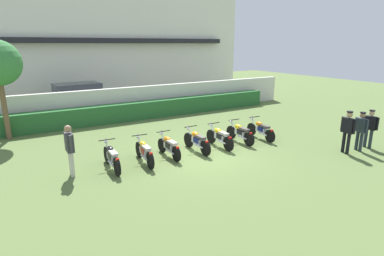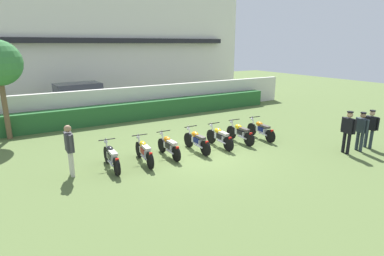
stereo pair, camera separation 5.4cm
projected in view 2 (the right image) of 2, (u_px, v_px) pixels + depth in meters
The scene contains 16 objects.
ground at pixel (203, 155), 12.34m from camera, with size 60.00×60.00×0.00m, color #566B38.
building at pixel (91, 44), 24.96m from camera, with size 24.55×6.50×8.48m.
compound_wall at pixel (132, 102), 18.55m from camera, with size 23.33×0.30×1.81m, color silver.
hedge_row at pixel (137, 111), 18.07m from camera, with size 18.66×0.70×1.01m, color #28602D.
parked_car at pixel (81, 98), 19.79m from camera, with size 4.63×2.36×1.89m.
motorcycle_in_row_0 at pixel (111, 157), 10.87m from camera, with size 0.60×1.93×0.97m.
motorcycle_in_row_1 at pixel (144, 151), 11.43m from camera, with size 0.60×1.92×0.97m.
motorcycle_in_row_2 at pixel (169, 146), 12.06m from camera, with size 0.60×1.78×0.95m.
motorcycle_in_row_3 at pixel (197, 141), 12.66m from camera, with size 0.60×1.90×0.97m.
motorcycle_in_row_4 at pixel (220, 137), 13.20m from camera, with size 0.60×1.87×0.96m.
motorcycle_in_row_5 at pixel (240, 133), 13.81m from camera, with size 0.60×1.87×0.97m.
motorcycle_in_row_6 at pixel (261, 130), 14.35m from camera, with size 0.60×1.93×0.95m.
inspector_person at pixel (69, 146), 10.16m from camera, with size 0.24×0.70×1.75m.
officer_0 at pixel (348, 129), 12.31m from camera, with size 0.29×0.68×1.72m.
officer_1 at pixel (361, 128), 12.61m from camera, with size 0.32×0.64×1.62m.
officer_2 at pixel (370, 126), 12.97m from camera, with size 0.25×0.65×1.63m.
Camera 2 is at (-6.34, -9.76, 4.27)m, focal length 29.07 mm.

